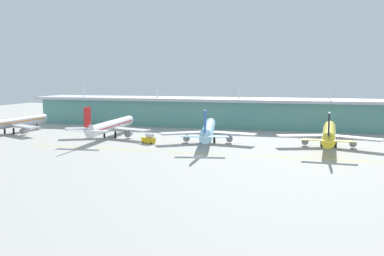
{
  "coord_description": "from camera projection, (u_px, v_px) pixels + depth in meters",
  "views": [
    {
      "loc": [
        45.62,
        -173.68,
        33.7
      ],
      "look_at": [
        -13.7,
        40.02,
        7.0
      ],
      "focal_mm": 40.57,
      "sensor_mm": 36.0,
      "label": 1
    }
  ],
  "objects": [
    {
      "name": "ground_plane",
      "position": [
        198.0,
        156.0,
        182.29
      ],
      "size": [
        600.0,
        600.0,
        0.0
      ],
      "primitive_type": "plane",
      "color": "#A8A59E"
    },
    {
      "name": "terminal_building",
      "position": [
        240.0,
        113.0,
        286.13
      ],
      "size": [
        288.0,
        34.0,
        27.93
      ],
      "color": "#5B9E93",
      "rests_on": "ground"
    },
    {
      "name": "airliner_nearest",
      "position": [
        11.0,
        123.0,
        252.89
      ],
      "size": [
        48.73,
        67.45,
        18.9
      ],
      "color": "#ADB2BC",
      "rests_on": "ground"
    },
    {
      "name": "airliner_near_middle",
      "position": [
        111.0,
        126.0,
        237.41
      ],
      "size": [
        48.65,
        68.05,
        18.9
      ],
      "color": "white",
      "rests_on": "ground"
    },
    {
      "name": "airliner_center",
      "position": [
        208.0,
        130.0,
        219.58
      ],
      "size": [
        47.91,
        70.32,
        18.9
      ],
      "color": "#9ED1EA",
      "rests_on": "ground"
    },
    {
      "name": "airliner_far_middle",
      "position": [
        329.0,
        133.0,
        206.46
      ],
      "size": [
        48.75,
        71.24,
        18.9
      ],
      "color": "yellow",
      "rests_on": "ground"
    },
    {
      "name": "taxiway_stripe_west",
      "position": [
        59.0,
        146.0,
        208.41
      ],
      "size": [
        28.0,
        0.7,
        0.04
      ],
      "primitive_type": "cube",
      "color": "yellow",
      "rests_on": "ground"
    },
    {
      "name": "taxiway_stripe_mid_west",
      "position": [
        124.0,
        150.0,
        199.38
      ],
      "size": [
        28.0,
        0.7,
        0.04
      ],
      "primitive_type": "cube",
      "color": "yellow",
      "rests_on": "ground"
    },
    {
      "name": "taxiway_stripe_centre",
      "position": [
        196.0,
        153.0,
        190.35
      ],
      "size": [
        28.0,
        0.7,
        0.04
      ],
      "primitive_type": "cube",
      "color": "yellow",
      "rests_on": "ground"
    },
    {
      "name": "taxiway_stripe_mid_east",
      "position": [
        274.0,
        157.0,
        181.32
      ],
      "size": [
        28.0,
        0.7,
        0.04
      ],
      "primitive_type": "cube",
      "color": "yellow",
      "rests_on": "ground"
    },
    {
      "name": "taxiway_stripe_east",
      "position": [
        361.0,
        161.0,
        172.29
      ],
      "size": [
        28.0,
        0.7,
        0.04
      ],
      "primitive_type": "cube",
      "color": "yellow",
      "rests_on": "ground"
    },
    {
      "name": "fuel_truck",
      "position": [
        149.0,
        139.0,
        216.96
      ],
      "size": [
        7.65,
        4.78,
        4.95
      ],
      "color": "gold",
      "rests_on": "ground"
    }
  ]
}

